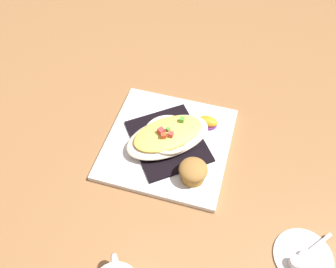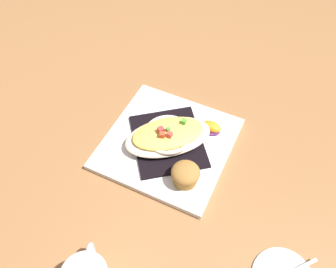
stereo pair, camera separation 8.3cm
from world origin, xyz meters
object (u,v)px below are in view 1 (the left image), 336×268
muffin (193,171)px  orange_garnish (208,122)px  spoon (308,253)px  creamer_cup_0 (296,262)px  gratin_dish (168,135)px  creamer_saucer (303,257)px  square_plate (168,143)px

muffin → orange_garnish: 0.16m
orange_garnish → muffin: bearing=88.0°
orange_garnish → spoon: bearing=132.3°
creamer_cup_0 → gratin_dish: bearing=-35.5°
muffin → spoon: (-0.25, 0.11, -0.03)m
orange_garnish → creamer_saucer: orange_garnish is taller
creamer_cup_0 → muffin: bearing=-30.7°
orange_garnish → creamer_saucer: bearing=131.2°
muffin → creamer_cup_0: size_ratio=2.64×
creamer_cup_0 → creamer_saucer: bearing=-132.0°
square_plate → gratin_dish: gratin_dish is taller
square_plate → creamer_saucer: square_plate is taller
orange_garnish → spoon: size_ratio=0.70×
creamer_saucer → creamer_cup_0: size_ratio=4.86×
muffin → orange_garnish: muffin is taller
gratin_dish → orange_garnish: (-0.08, -0.08, -0.02)m
orange_garnish → square_plate: bearing=42.7°
muffin → orange_garnish: (-0.01, -0.16, -0.02)m
spoon → creamer_saucer: bearing=48.0°
muffin → spoon: size_ratio=0.82×
muffin → orange_garnish: size_ratio=1.18×
creamer_saucer → square_plate: bearing=-31.6°
creamer_saucer → spoon: (-0.01, -0.01, 0.01)m
creamer_saucer → gratin_dish: bearing=-31.6°
creamer_saucer → spoon: spoon is taller
muffin → creamer_cup_0: 0.27m
muffin → creamer_saucer: 0.28m
gratin_dish → creamer_cup_0: 0.38m
gratin_dish → creamer_saucer: bearing=148.4°
gratin_dish → creamer_saucer: size_ratio=1.98×
square_plate → spoon: size_ratio=3.76×
spoon → creamer_cup_0: (0.02, 0.03, 0.00)m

